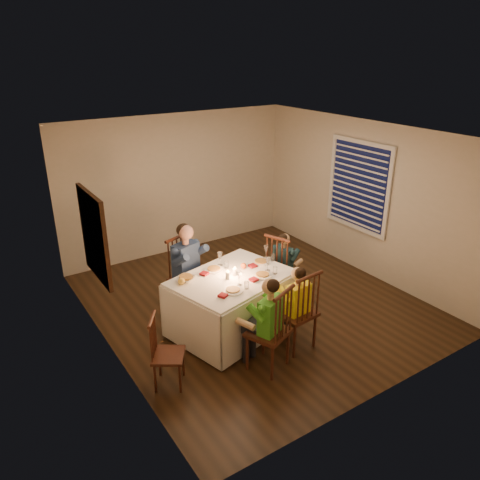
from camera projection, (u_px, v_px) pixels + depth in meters
ground at (253, 302)px, 7.28m from camera, size 5.00×5.00×0.00m
wall_left at (101, 260)px, 5.64m from camera, size 0.02×5.00×2.60m
wall_right at (363, 198)px, 7.91m from camera, size 0.02×5.00×2.60m
wall_back at (178, 184)px, 8.71m from camera, size 4.50×0.02×2.60m
ceiling at (255, 133)px, 6.28m from camera, size 5.00×5.00×0.00m
dining_table at (232, 292)px, 6.36m from camera, size 1.82×1.50×0.80m
chair_adult at (190, 308)px, 7.12m from camera, size 0.58×0.57×1.13m
chair_near_left at (267, 366)px, 5.82m from camera, size 0.60×0.58×1.13m
chair_near_right at (294, 345)px, 6.23m from camera, size 0.50×0.49×1.13m
chair_end at (282, 299)px, 7.36m from camera, size 0.57×0.58×1.13m
chair_extra at (170, 383)px, 5.53m from camera, size 0.50×0.51×0.90m
adult at (190, 308)px, 7.12m from camera, size 0.64×0.62×1.35m
child_green at (267, 366)px, 5.82m from camera, size 0.56×0.54×1.22m
child_yellow at (294, 345)px, 6.23m from camera, size 0.44×0.41×1.16m
child_teal at (282, 299)px, 7.36m from camera, size 0.46×0.48×1.12m
setting_adult at (214, 270)px, 6.44m from camera, size 0.32×0.32×0.02m
setting_green at (233, 291)px, 5.89m from camera, size 0.32×0.32×0.02m
setting_yellow at (262, 275)px, 6.28m from camera, size 0.32×0.32×0.02m
setting_teal at (261, 262)px, 6.67m from camera, size 0.32×0.32×0.02m
candle_left at (228, 275)px, 6.19m from camera, size 0.06×0.06×0.10m
candle_right at (235, 272)px, 6.29m from camera, size 0.06×0.06×0.10m
squash at (181, 281)px, 6.05m from camera, size 0.09×0.09×0.09m
orange_fruit at (243, 266)px, 6.49m from camera, size 0.08×0.08×0.08m
serving_bowl at (186, 279)px, 6.15m from camera, size 0.31×0.31×0.06m
wall_mirror at (94, 236)px, 5.81m from camera, size 0.06×0.95×1.15m
window_blinds at (358, 186)px, 7.89m from camera, size 0.07×1.34×1.54m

